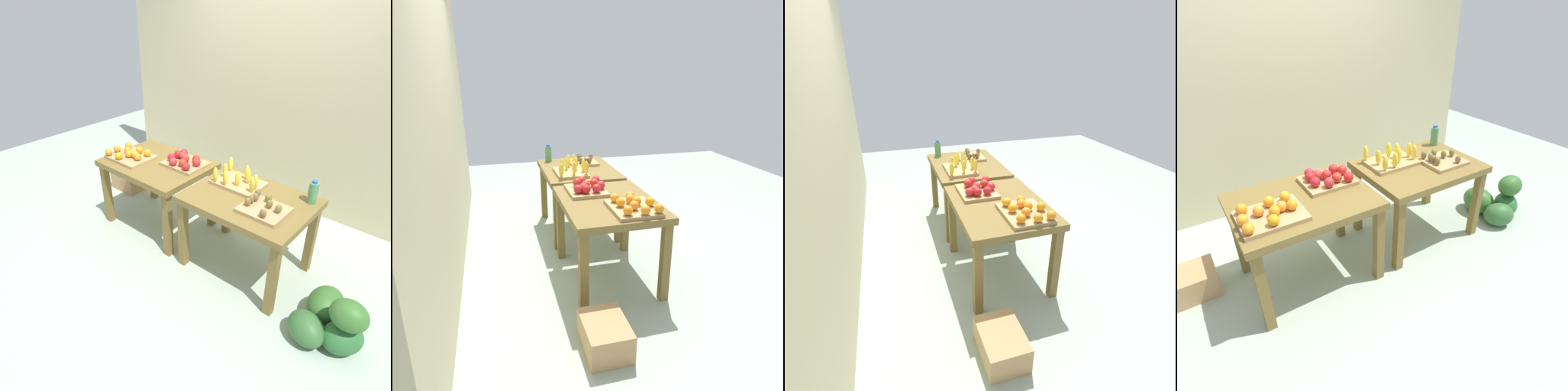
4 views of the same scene
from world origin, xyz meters
TOP-DOWN VIEW (x-y plane):
  - ground_plane at (0.00, 0.00)m, footprint 8.00×8.00m
  - back_wall at (0.00, 1.35)m, footprint 4.40×0.12m
  - display_table_left at (-0.56, 0.00)m, footprint 1.04×0.80m
  - display_table_right at (0.56, 0.00)m, footprint 1.04×0.80m
  - orange_bin at (-0.84, -0.12)m, footprint 0.46×0.37m
  - apple_bin at (-0.29, 0.12)m, footprint 0.40×0.35m
  - banana_crate at (0.35, 0.13)m, footprint 0.44×0.32m
  - kiwi_bin at (0.74, -0.10)m, footprint 0.36×0.32m
  - water_bottle at (0.98, 0.27)m, footprint 0.08×0.08m
  - watermelon_pile at (1.46, -0.25)m, footprint 0.61×0.65m
  - cardboard_produce_box at (-1.45, 0.30)m, footprint 0.40×0.30m

SIDE VIEW (x-z plane):
  - ground_plane at x=0.00m, z-range 0.00..0.00m
  - cardboard_produce_box at x=-1.45m, z-range 0.00..0.21m
  - watermelon_pile at x=1.46m, z-range -0.06..0.40m
  - display_table_left at x=-0.56m, z-range 0.26..1.01m
  - display_table_right at x=0.56m, z-range 0.26..1.01m
  - kiwi_bin at x=0.74m, z-range 0.73..0.83m
  - orange_bin at x=-0.84m, z-range 0.73..0.84m
  - apple_bin at x=-0.29m, z-range 0.74..0.85m
  - banana_crate at x=0.35m, z-range 0.71..0.88m
  - water_bottle at x=0.98m, z-range 0.74..0.94m
  - back_wall at x=0.00m, z-range 0.00..3.00m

